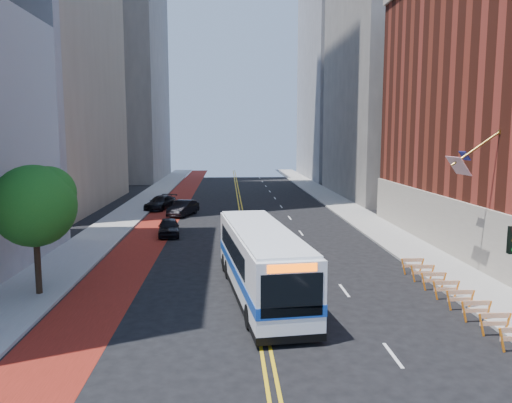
{
  "coord_description": "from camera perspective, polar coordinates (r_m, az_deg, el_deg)",
  "views": [
    {
      "loc": [
        -1.43,
        -19.73,
        8.31
      ],
      "look_at": [
        0.14,
        8.0,
        4.62
      ],
      "focal_mm": 35.0,
      "sensor_mm": 36.0,
      "label": 1
    }
  ],
  "objects": [
    {
      "name": "transit_bus",
      "position": [
        25.98,
        0.54,
        -6.78
      ],
      "size": [
        4.37,
        13.31,
        3.59
      ],
      "rotation": [
        0.0,
        0.0,
        0.12
      ],
      "color": "white",
      "rests_on": "ground"
    },
    {
      "name": "street_tree",
      "position": [
        27.79,
        -23.88,
        -0.12
      ],
      "size": [
        4.2,
        4.2,
        6.7
      ],
      "color": "black",
      "rests_on": "sidewalk_left"
    },
    {
      "name": "center_line_outer",
      "position": [
        50.45,
        -1.36,
        -1.92
      ],
      "size": [
        0.14,
        140.0,
        0.01
      ],
      "primitive_type": "cube",
      "color": "gold",
      "rests_on": "ground"
    },
    {
      "name": "construction_barriers",
      "position": [
        26.76,
        21.58,
        -9.56
      ],
      "size": [
        1.42,
        10.91,
        1.0
      ],
      "color": "orange",
      "rests_on": "ground"
    },
    {
      "name": "ground",
      "position": [
        21.46,
        0.87,
        -15.23
      ],
      "size": [
        160.0,
        160.0,
        0.0
      ],
      "primitive_type": "plane",
      "color": "black",
      "rests_on": "ground"
    },
    {
      "name": "midrise_left_far",
      "position": [
        103.18,
        -16.9,
        20.81
      ],
      "size": [
        20.0,
        26.0,
        65.0
      ],
      "primitive_type": "cube",
      "color": "slate",
      "rests_on": "ground"
    },
    {
      "name": "midrise_right_far",
      "position": [
        102.79,
        11.75,
        18.17
      ],
      "size": [
        20.0,
        28.0,
        55.0
      ],
      "primitive_type": "cube",
      "color": "gray",
      "rests_on": "ground"
    },
    {
      "name": "bus_lane_paint",
      "position": [
        50.86,
        -10.73,
        -1.97
      ],
      "size": [
        3.6,
        140.0,
        0.01
      ],
      "primitive_type": "cube",
      "color": "#5F160D",
      "rests_on": "ground"
    },
    {
      "name": "midrise_right_near",
      "position": [
        72.94,
        17.11,
        16.46
      ],
      "size": [
        18.0,
        26.0,
        40.0
      ],
      "primitive_type": "cube",
      "color": "slate",
      "rests_on": "ground"
    },
    {
      "name": "car_c",
      "position": [
        57.32,
        -10.85,
        -0.14
      ],
      "size": [
        3.68,
        5.67,
        1.53
      ],
      "primitive_type": "imported",
      "rotation": [
        0.0,
        0.0,
        -0.32
      ],
      "color": "black",
      "rests_on": "ground"
    },
    {
      "name": "lane_dashes",
      "position": [
        58.66,
        2.9,
        -0.59
      ],
      "size": [
        0.14,
        98.2,
        0.01
      ],
      "color": "silver",
      "rests_on": "ground"
    },
    {
      "name": "car_b",
      "position": [
        52.5,
        -8.33,
        -0.75
      ],
      "size": [
        3.18,
        5.12,
        1.59
      ],
      "primitive_type": "imported",
      "rotation": [
        0.0,
        0.0,
        -0.34
      ],
      "color": "black",
      "rests_on": "ground"
    },
    {
      "name": "sidewalk_right",
      "position": [
        52.17,
        11.74,
        -1.68
      ],
      "size": [
        4.0,
        140.0,
        0.15
      ],
      "primitive_type": "cube",
      "color": "gray",
      "rests_on": "ground"
    },
    {
      "name": "sidewalk_left",
      "position": [
        51.51,
        -15.04,
        -1.9
      ],
      "size": [
        4.0,
        140.0,
        0.15
      ],
      "primitive_type": "cube",
      "color": "gray",
      "rests_on": "ground"
    },
    {
      "name": "car_a",
      "position": [
        42.22,
        -9.94,
        -2.91
      ],
      "size": [
        2.15,
        4.39,
        1.44
      ],
      "primitive_type": "imported",
      "rotation": [
        0.0,
        0.0,
        0.11
      ],
      "color": "black",
      "rests_on": "ground"
    },
    {
      "name": "center_line_inner",
      "position": [
        50.44,
        -1.77,
        -1.92
      ],
      "size": [
        0.14,
        140.0,
        0.01
      ],
      "primitive_type": "cube",
      "color": "gold",
      "rests_on": "ground"
    }
  ]
}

